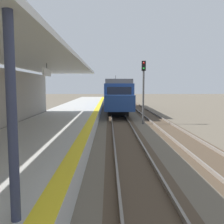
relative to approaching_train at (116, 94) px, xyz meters
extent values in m
cube|color=#B7B5AD|center=(-4.40, -17.59, -1.73)|extent=(5.00, 80.00, 0.90)
cube|color=yellow|center=(-2.15, -17.59, -1.27)|extent=(0.50, 80.00, 0.01)
cube|color=silver|center=(-4.50, -21.68, 2.17)|extent=(4.40, 24.00, 0.16)
cylinder|color=#2D334C|center=(-2.55, -28.28, -0.04)|extent=(0.16, 0.16, 4.27)
cube|color=white|center=(-4.10, -19.68, 1.64)|extent=(0.08, 1.40, 0.36)
cylinder|color=#333333|center=(-4.10, -19.68, 1.96)|extent=(0.03, 0.03, 0.27)
cube|color=#4C3D2D|center=(0.00, -13.59, -2.17)|extent=(2.34, 120.00, 0.01)
cube|color=slate|center=(-0.72, -13.59, -2.09)|extent=(0.08, 120.00, 0.15)
cube|color=slate|center=(0.72, -13.59, -2.09)|extent=(0.08, 120.00, 0.15)
cube|color=#4C3D2D|center=(3.40, -13.59, -2.17)|extent=(2.34, 120.00, 0.01)
cube|color=slate|center=(2.68, -13.59, -2.09)|extent=(0.08, 120.00, 0.15)
cube|color=slate|center=(4.12, -13.59, -2.09)|extent=(0.08, 120.00, 0.15)
cube|color=navy|center=(0.00, 0.38, -0.11)|extent=(2.90, 18.00, 2.70)
cube|color=slate|center=(0.00, 0.38, 1.46)|extent=(2.67, 18.00, 0.44)
cube|color=black|center=(0.00, -8.64, 0.30)|extent=(2.32, 0.06, 1.21)
cube|color=navy|center=(0.00, -9.42, -0.58)|extent=(2.78, 1.60, 1.49)
cube|color=black|center=(1.46, 0.38, 0.30)|extent=(0.04, 15.84, 0.86)
cylinder|color=#333333|center=(0.00, 3.98, 2.13)|extent=(0.06, 0.06, 0.90)
cube|color=black|center=(0.00, -5.47, -1.82)|extent=(2.17, 2.20, 0.72)
cube|color=black|center=(0.00, 6.23, -1.82)|extent=(2.17, 2.20, 0.72)
cylinder|color=#4C4C4C|center=(1.85, -11.82, 0.02)|extent=(0.16, 0.16, 4.40)
cube|color=black|center=(1.85, -11.82, 2.62)|extent=(0.32, 0.24, 0.80)
sphere|color=red|center=(1.85, -11.96, 2.84)|extent=(0.16, 0.16, 0.16)
sphere|color=green|center=(1.85, -11.96, 2.40)|extent=(0.16, 0.16, 0.16)
camera|label=1|loc=(-1.03, -32.18, 0.92)|focal=39.66mm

